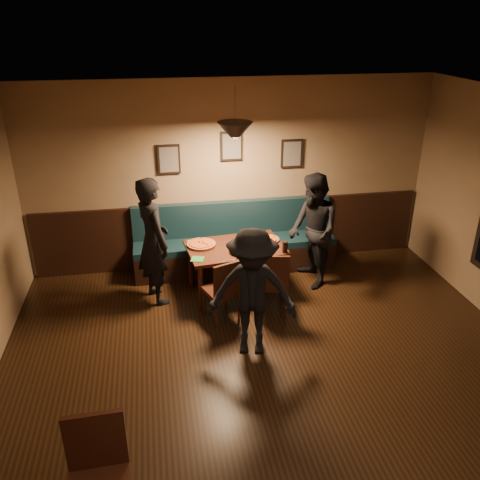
# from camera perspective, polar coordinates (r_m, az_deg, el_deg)

# --- Properties ---
(floor) EXTENTS (7.00, 7.00, 0.00)m
(floor) POSITION_cam_1_polar(r_m,az_deg,el_deg) (5.11, 5.91, -20.08)
(floor) COLOR black
(floor) RESTS_ON ground
(ceiling) EXTENTS (7.00, 7.00, 0.00)m
(ceiling) POSITION_cam_1_polar(r_m,az_deg,el_deg) (3.73, 7.80, 12.27)
(ceiling) COLOR silver
(ceiling) RESTS_ON ground
(wall_back) EXTENTS (6.00, 0.00, 6.00)m
(wall_back) POSITION_cam_1_polar(r_m,az_deg,el_deg) (7.39, -1.00, 7.39)
(wall_back) COLOR #8C704F
(wall_back) RESTS_ON ground
(wainscot) EXTENTS (5.88, 0.06, 1.00)m
(wainscot) POSITION_cam_1_polar(r_m,az_deg,el_deg) (7.67, -0.91, 0.89)
(wainscot) COLOR black
(wainscot) RESTS_ON ground
(booth_bench) EXTENTS (3.00, 0.60, 1.00)m
(booth_bench) POSITION_cam_1_polar(r_m,az_deg,el_deg) (7.43, -0.57, 0.07)
(booth_bench) COLOR #0F232D
(booth_bench) RESTS_ON ground
(picture_left) EXTENTS (0.32, 0.04, 0.42)m
(picture_left) POSITION_cam_1_polar(r_m,az_deg,el_deg) (7.19, -8.16, 9.16)
(picture_left) COLOR black
(picture_left) RESTS_ON wall_back
(picture_center) EXTENTS (0.32, 0.04, 0.42)m
(picture_center) POSITION_cam_1_polar(r_m,az_deg,el_deg) (7.24, -0.98, 10.73)
(picture_center) COLOR black
(picture_center) RESTS_ON wall_back
(picture_right) EXTENTS (0.32, 0.04, 0.42)m
(picture_right) POSITION_cam_1_polar(r_m,az_deg,el_deg) (7.47, 5.96, 9.85)
(picture_right) COLOR black
(picture_right) RESTS_ON wall_back
(pendant_lamp) EXTENTS (0.44, 0.44, 0.25)m
(pendant_lamp) POSITION_cam_1_polar(r_m,az_deg,el_deg) (6.24, -0.58, 12.26)
(pendant_lamp) COLOR black
(pendant_lamp) RESTS_ON ceiling
(dining_table) EXTENTS (1.38, 0.97, 0.70)m
(dining_table) POSITION_cam_1_polar(r_m,az_deg,el_deg) (6.90, -0.52, -3.36)
(dining_table) COLOR black
(dining_table) RESTS_ON floor
(chair_near_left) EXTENTS (0.49, 0.49, 0.86)m
(chair_near_left) POSITION_cam_1_polar(r_m,az_deg,el_deg) (6.26, -2.19, -5.63)
(chair_near_left) COLOR black
(chair_near_left) RESTS_ON floor
(chair_near_right) EXTENTS (0.46, 0.46, 0.90)m
(chair_near_right) POSITION_cam_1_polar(r_m,az_deg,el_deg) (6.40, 3.70, -4.76)
(chair_near_right) COLOR black
(chair_near_right) RESTS_ON floor
(diner_left) EXTENTS (0.62, 0.74, 1.74)m
(diner_left) POSITION_cam_1_polar(r_m,az_deg,el_deg) (6.60, -9.93, -0.11)
(diner_left) COLOR black
(diner_left) RESTS_ON floor
(diner_right) EXTENTS (0.68, 0.84, 1.63)m
(diner_right) POSITION_cam_1_polar(r_m,az_deg,el_deg) (6.99, 8.36, 1.00)
(diner_right) COLOR black
(diner_right) RESTS_ON floor
(diner_front) EXTENTS (1.09, 0.78, 1.53)m
(diner_front) POSITION_cam_1_polar(r_m,az_deg,el_deg) (5.53, 1.41, -6.09)
(diner_front) COLOR black
(diner_front) RESTS_ON floor
(pizza_a) EXTENTS (0.50, 0.50, 0.04)m
(pizza_a) POSITION_cam_1_polar(r_m,az_deg,el_deg) (6.78, -4.47, -0.47)
(pizza_a) COLOR orange
(pizza_a) RESTS_ON dining_table
(pizza_b) EXTENTS (0.49, 0.49, 0.04)m
(pizza_b) POSITION_cam_1_polar(r_m,az_deg,el_deg) (6.59, 0.35, -1.18)
(pizza_b) COLOR orange
(pizza_b) RESTS_ON dining_table
(pizza_c) EXTENTS (0.41, 0.41, 0.04)m
(pizza_c) POSITION_cam_1_polar(r_m,az_deg,el_deg) (6.93, 3.24, 0.09)
(pizza_c) COLOR orange
(pizza_c) RESTS_ON dining_table
(soda_glass) EXTENTS (0.09, 0.09, 0.16)m
(soda_glass) POSITION_cam_1_polar(r_m,az_deg,el_deg) (6.58, 5.18, -0.81)
(soda_glass) COLOR black
(soda_glass) RESTS_ON dining_table
(tabasco_bottle) EXTENTS (0.03, 0.03, 0.11)m
(tabasco_bottle) POSITION_cam_1_polar(r_m,az_deg,el_deg) (6.74, 4.09, -0.32)
(tabasco_bottle) COLOR #AA2805
(tabasco_bottle) RESTS_ON dining_table
(napkin_a) EXTENTS (0.16, 0.16, 0.01)m
(napkin_a) POSITION_cam_1_polar(r_m,az_deg,el_deg) (6.91, -5.45, -0.19)
(napkin_a) COLOR #1E7139
(napkin_a) RESTS_ON dining_table
(napkin_b) EXTENTS (0.20, 0.20, 0.01)m
(napkin_b) POSITION_cam_1_polar(r_m,az_deg,el_deg) (6.42, -4.90, -2.20)
(napkin_b) COLOR #217C30
(napkin_b) RESTS_ON dining_table
(cutlery_set) EXTENTS (0.17, 0.05, 0.00)m
(cutlery_set) POSITION_cam_1_polar(r_m,az_deg,el_deg) (6.39, -0.63, -2.26)
(cutlery_set) COLOR silver
(cutlery_set) RESTS_ON dining_table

